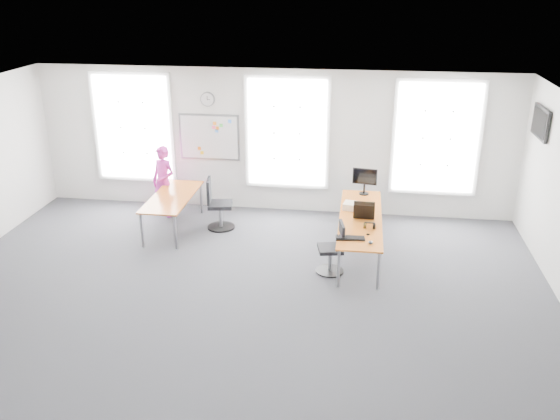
# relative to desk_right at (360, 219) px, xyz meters

# --- Properties ---
(floor) EXTENTS (10.00, 10.00, 0.00)m
(floor) POSITION_rel_desk_right_xyz_m (-1.88, -2.09, -0.64)
(floor) COLOR #2D2D32
(floor) RESTS_ON ground
(ceiling) EXTENTS (10.00, 10.00, 0.00)m
(ceiling) POSITION_rel_desk_right_xyz_m (-1.88, -2.09, 2.36)
(ceiling) COLOR white
(ceiling) RESTS_ON ground
(wall_back) EXTENTS (10.00, 0.00, 10.00)m
(wall_back) POSITION_rel_desk_right_xyz_m (-1.88, 1.91, 0.86)
(wall_back) COLOR white
(wall_back) RESTS_ON ground
(wall_front) EXTENTS (10.00, 0.00, 10.00)m
(wall_front) POSITION_rel_desk_right_xyz_m (-1.88, -6.09, 0.86)
(wall_front) COLOR white
(wall_front) RESTS_ON ground
(window_left) EXTENTS (1.60, 0.06, 2.20)m
(window_left) POSITION_rel_desk_right_xyz_m (-4.88, 1.88, 1.06)
(window_left) COLOR silver
(window_left) RESTS_ON wall_back
(window_mid) EXTENTS (1.60, 0.06, 2.20)m
(window_mid) POSITION_rel_desk_right_xyz_m (-1.58, 1.88, 1.06)
(window_mid) COLOR silver
(window_mid) RESTS_ON wall_back
(window_right) EXTENTS (1.60, 0.06, 2.20)m
(window_right) POSITION_rel_desk_right_xyz_m (1.42, 1.88, 1.06)
(window_right) COLOR silver
(window_right) RESTS_ON wall_back
(desk_right) EXTENTS (0.75, 2.83, 0.69)m
(desk_right) POSITION_rel_desk_right_xyz_m (0.00, 0.00, 0.00)
(desk_right) COLOR #BA7C29
(desk_right) RESTS_ON ground
(desk_left) EXTENTS (0.77, 1.92, 0.70)m
(desk_left) POSITION_rel_desk_right_xyz_m (-3.67, 0.55, -0.00)
(desk_left) COLOR #BA7C29
(desk_left) RESTS_ON ground
(chair_right) EXTENTS (0.48, 0.48, 0.90)m
(chair_right) POSITION_rel_desk_right_xyz_m (-0.43, -0.85, -0.25)
(chair_right) COLOR black
(chair_right) RESTS_ON ground
(chair_left) EXTENTS (0.55, 0.55, 1.03)m
(chair_left) POSITION_rel_desk_right_xyz_m (-2.82, 0.72, -0.19)
(chair_left) COLOR black
(chair_left) RESTS_ON ground
(person) EXTENTS (0.64, 0.54, 1.49)m
(person) POSITION_rel_desk_right_xyz_m (-4.06, 1.23, 0.10)
(person) COLOR #CB2FA0
(person) RESTS_ON ground
(whiteboard) EXTENTS (1.20, 0.03, 0.90)m
(whiteboard) POSITION_rel_desk_right_xyz_m (-3.23, 1.88, 0.91)
(whiteboard) COLOR white
(whiteboard) RESTS_ON wall_back
(wall_clock) EXTENTS (0.30, 0.04, 0.30)m
(wall_clock) POSITION_rel_desk_right_xyz_m (-3.23, 1.88, 1.71)
(wall_clock) COLOR gray
(wall_clock) RESTS_ON wall_back
(tv) EXTENTS (0.06, 0.90, 0.55)m
(tv) POSITION_rel_desk_right_xyz_m (3.07, 0.91, 1.66)
(tv) COLOR black
(tv) RESTS_ON wall_right
(keyboard) EXTENTS (0.50, 0.22, 0.02)m
(keyboard) POSITION_rel_desk_right_xyz_m (-0.16, -0.97, 0.06)
(keyboard) COLOR black
(keyboard) RESTS_ON desk_right
(mouse) EXTENTS (0.07, 0.12, 0.04)m
(mouse) POSITION_rel_desk_right_xyz_m (0.17, -1.12, 0.07)
(mouse) COLOR black
(mouse) RESTS_ON desk_right
(lens_cap) EXTENTS (0.07, 0.07, 0.01)m
(lens_cap) POSITION_rel_desk_right_xyz_m (0.13, -0.76, 0.05)
(lens_cap) COLOR black
(lens_cap) RESTS_ON desk_right
(headphones) EXTENTS (0.20, 0.11, 0.12)m
(headphones) POSITION_rel_desk_right_xyz_m (0.15, -0.50, 0.10)
(headphones) COLOR black
(headphones) RESTS_ON desk_right
(laptop_sleeve) EXTENTS (0.38, 0.22, 0.31)m
(laptop_sleeve) POSITION_rel_desk_right_xyz_m (0.05, -0.08, 0.19)
(laptop_sleeve) COLOR black
(laptop_sleeve) RESTS_ON desk_right
(paper_stack) EXTENTS (0.40, 0.33, 0.12)m
(paper_stack) POSITION_rel_desk_right_xyz_m (-0.14, 0.37, 0.11)
(paper_stack) COLOR #EFE3C2
(paper_stack) RESTS_ON desk_right
(monitor) EXTENTS (0.48, 0.19, 0.53)m
(monitor) POSITION_rel_desk_right_xyz_m (0.05, 1.20, 0.36)
(monitor) COLOR black
(monitor) RESTS_ON desk_right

